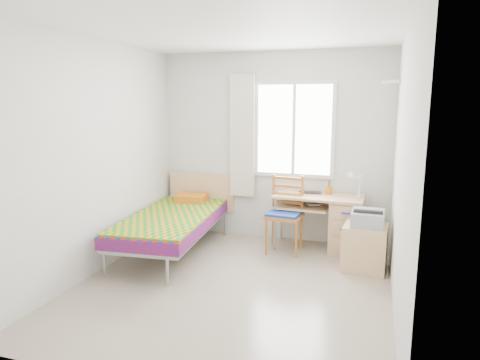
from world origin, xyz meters
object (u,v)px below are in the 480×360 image
object	(u,v)px
chair	(286,209)
cabinet	(365,247)
bed	(175,219)
desk	(341,222)
printer	(368,218)

from	to	relation	value
chair	cabinet	size ratio (longest dim) A/B	1.87
bed	cabinet	size ratio (longest dim) A/B	4.01
desk	cabinet	bearing A→B (deg)	-58.38
bed	chair	distance (m)	1.44
cabinet	desk	bearing A→B (deg)	123.25
bed	cabinet	distance (m)	2.37
chair	printer	distance (m)	1.08
cabinet	printer	size ratio (longest dim) A/B	1.25
desk	printer	bearing A→B (deg)	-56.85
desk	chair	xyz separation A→B (m)	(-0.69, -0.21, 0.16)
printer	desk	bearing A→B (deg)	122.39
desk	chair	size ratio (longest dim) A/B	1.18
chair	cabinet	xyz separation A→B (m)	(1.00, -0.36, -0.29)
bed	desk	size ratio (longest dim) A/B	1.81
desk	chair	world-z (taller)	chair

